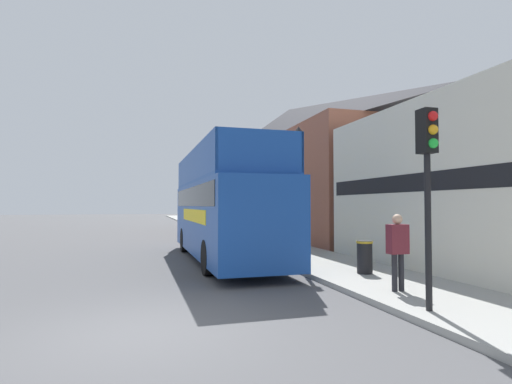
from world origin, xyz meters
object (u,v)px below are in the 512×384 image
object	(u,v)px
traffic_signal	(428,162)
lamp_post_second	(237,177)
litter_bin	(365,256)
tour_bus	(223,211)
parked_car_ahead_of_bus	(207,231)
pedestrian_nearest	(398,245)
lamp_post_nearest	(299,169)

from	to	relation	value
traffic_signal	lamp_post_second	distance (m)	15.78
traffic_signal	litter_bin	bearing A→B (deg)	75.32
tour_bus	parked_car_ahead_of_bus	bearing A→B (deg)	85.38
pedestrian_nearest	litter_bin	world-z (taller)	pedestrian_nearest
lamp_post_nearest	parked_car_ahead_of_bus	bearing A→B (deg)	99.06
parked_car_ahead_of_bus	litter_bin	xyz separation A→B (m)	(2.65, -12.31, -0.02)
parked_car_ahead_of_bus	pedestrian_nearest	world-z (taller)	pedestrian_nearest
pedestrian_nearest	litter_bin	size ratio (longest dim) A/B	1.87
lamp_post_second	litter_bin	xyz separation A→B (m)	(1.02, -11.79, -3.06)
parked_car_ahead_of_bus	lamp_post_nearest	size ratio (longest dim) A/B	0.90
lamp_post_second	pedestrian_nearest	bearing A→B (deg)	-88.10
lamp_post_second	traffic_signal	bearing A→B (deg)	-90.07
tour_bus	pedestrian_nearest	world-z (taller)	tour_bus
parked_car_ahead_of_bus	tour_bus	bearing A→B (deg)	-93.81
lamp_post_nearest	litter_bin	bearing A→B (deg)	-65.95
traffic_signal	litter_bin	xyz separation A→B (m)	(1.04, 3.97, -2.29)
pedestrian_nearest	lamp_post_second	distance (m)	14.34
traffic_signal	lamp_post_nearest	xyz separation A→B (m)	(-0.03, 6.37, 0.44)
lamp_post_nearest	tour_bus	bearing A→B (deg)	130.21
parked_car_ahead_of_bus	traffic_signal	size ratio (longest dim) A/B	1.11
parked_car_ahead_of_bus	traffic_signal	xyz separation A→B (m)	(1.61, -16.28, 2.27)
traffic_signal	lamp_post_second	bearing A→B (deg)	89.93
tour_bus	lamp_post_second	world-z (taller)	lamp_post_second
lamp_post_nearest	lamp_post_second	xyz separation A→B (m)	(0.05, 9.39, 0.33)
lamp_post_nearest	lamp_post_second	bearing A→B (deg)	89.70
lamp_post_nearest	lamp_post_second	size ratio (longest dim) A/B	0.90
lamp_post_second	litter_bin	bearing A→B (deg)	-85.05
lamp_post_nearest	litter_bin	size ratio (longest dim) A/B	4.96
traffic_signal	tour_bus	bearing A→B (deg)	103.66
parked_car_ahead_of_bus	litter_bin	world-z (taller)	parked_car_ahead_of_bus
traffic_signal	lamp_post_nearest	size ratio (longest dim) A/B	0.81
pedestrian_nearest	lamp_post_nearest	world-z (taller)	lamp_post_nearest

